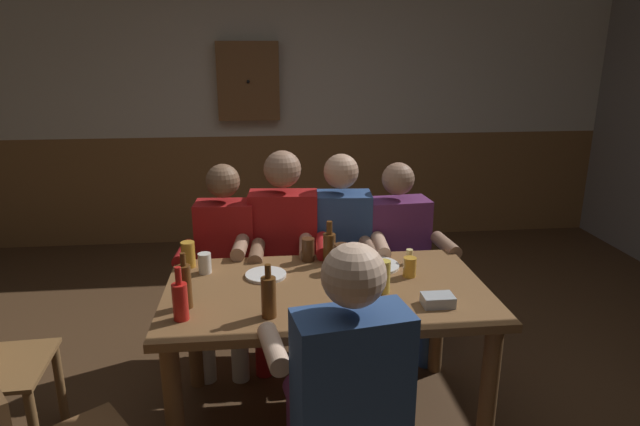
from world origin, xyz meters
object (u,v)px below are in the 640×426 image
pint_glass_3 (205,263)px  person_2 (341,248)px  plate_1 (266,275)px  pint_glass_0 (383,277)px  condiment_caddy (438,300)px  dining_table (327,308)px  person_3 (399,250)px  bottle_2 (329,247)px  bottle_0 (180,300)px  pint_glass_5 (308,250)px  bottle_3 (269,296)px  pint_glass_1 (410,267)px  bottle_1 (185,285)px  table_candle (409,257)px  plate_0 (375,265)px  person_4 (345,378)px  person_0 (225,258)px  pint_glass_4 (188,254)px  person_1 (283,247)px  pint_glass_2 (342,257)px

pint_glass_3 → person_2: bearing=28.8°
plate_1 → pint_glass_0: pint_glass_0 is taller
condiment_caddy → pint_glass_0: 0.27m
dining_table → person_3: 0.86m
bottle_2 → pint_glass_3: 0.65m
person_3 → bottle_0: person_3 is taller
bottle_2 → pint_glass_5: bearing=157.1°
bottle_3 → pint_glass_1: bottle_3 is taller
bottle_1 → table_candle: bearing=19.5°
plate_0 → table_candle: bearing=7.6°
dining_table → person_4: person_4 is taller
person_2 → person_4: bearing=86.5°
person_0 → bottle_2: (0.58, -0.35, 0.17)m
bottle_0 → pint_glass_4: bearing=93.9°
bottle_0 → pint_glass_3: bearing=83.9°
plate_0 → dining_table: bearing=-140.4°
bottle_1 → plate_1: bearing=40.8°
dining_table → plate_0: (0.29, 0.24, 0.12)m
person_0 → condiment_caddy: person_0 is taller
person_3 → pint_glass_4: size_ratio=8.59×
pint_glass_0 → pint_glass_5: pint_glass_0 is taller
dining_table → pint_glass_5: bearing=99.2°
person_1 → person_4: (0.17, -1.35, -0.02)m
person_0 → bottle_0: person_0 is taller
pint_glass_2 → dining_table: bearing=-116.1°
bottle_2 → pint_glass_4: size_ratio=1.71×
plate_1 → pint_glass_2: 0.40m
person_3 → plate_1: person_3 is taller
bottle_1 → pint_glass_5: size_ratio=2.01×
person_3 → bottle_0: (-1.18, -0.92, 0.17)m
bottle_0 → pint_glass_3: bottle_0 is taller
bottle_1 → pint_glass_2: 0.83m
person_2 → table_candle: bearing=131.0°
pint_glass_3 → person_4: bearing=-57.6°
plate_1 → condiment_caddy: bearing=-28.1°
person_3 → pint_glass_3: bearing=16.1°
pint_glass_1 → plate_1: bearing=174.0°
bottle_3 → pint_glass_1: bearing=26.7°
dining_table → bottle_3: (-0.28, -0.26, 0.21)m
person_0 → table_candle: 1.09m
pint_glass_1 → pint_glass_2: (-0.33, 0.12, 0.02)m
bottle_1 → pint_glass_1: size_ratio=2.56×
person_1 → pint_glass_3: size_ratio=12.07×
bottle_0 → pint_glass_0: bearing=10.8°
person_1 → pint_glass_5: bearing=115.8°
bottle_1 → bottle_0: bearing=-93.3°
person_4 → pint_glass_2: (0.12, 0.88, 0.12)m
person_4 → table_candle: person_4 is taller
condiment_caddy → plate_1: (-0.76, 0.41, -0.02)m
person_4 → plate_1: (-0.28, 0.84, 0.06)m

